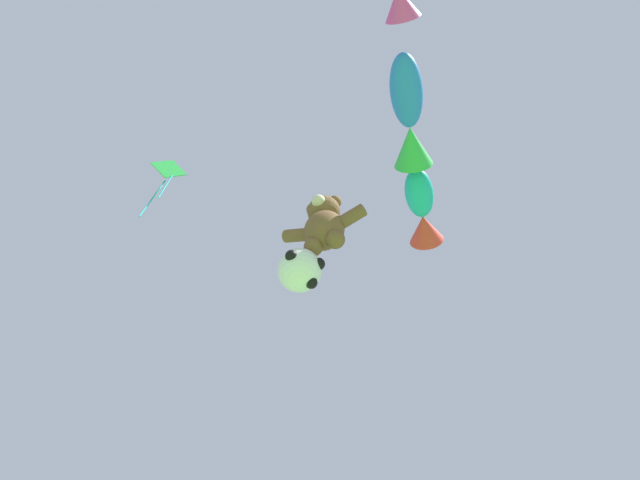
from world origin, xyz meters
TOP-DOWN VIEW (x-y plane):
  - teddy_bear_kite at (-0.26, 3.30)m, footprint 1.72×0.76m
  - soccer_ball_kite at (-0.77, 3.41)m, footprint 0.89×0.89m
  - fish_kite_teal at (1.52, 4.74)m, footprint 0.97×1.92m
  - fish_kite_cobalt at (1.90, 2.54)m, footprint 1.21×2.48m
  - diamond_kite at (-3.71, 2.16)m, footprint 0.66×0.61m

SIDE VIEW (x-z plane):
  - soccer_ball_kite at x=-0.77m, z-range 9.94..10.76m
  - teddy_bear_kite at x=-0.26m, z-range 10.61..12.36m
  - fish_kite_cobalt at x=1.90m, z-range 12.73..13.54m
  - fish_kite_teal at x=1.52m, z-range 12.86..13.63m
  - diamond_kite at x=-3.71m, z-range 12.75..15.49m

